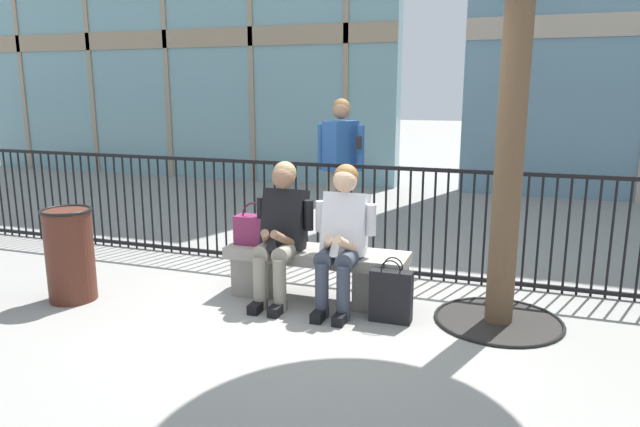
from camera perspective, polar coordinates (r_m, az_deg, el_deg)
The scene contains 9 objects.
ground_plane at distance 5.17m, azimuth -0.37°, elevation -8.37°, with size 60.00×60.00×0.00m, color gray.
stone_bench at distance 5.08m, azimuth -0.38°, elevation -5.51°, with size 1.60×0.44×0.45m.
seated_person_with_phone at distance 4.96m, azimuth -3.87°, elevation -1.43°, with size 0.52×0.66×1.21m.
seated_person_companion at distance 4.78m, azimuth 2.20°, elevation -1.95°, with size 0.52×0.66×1.21m.
handbag_on_bench at distance 5.21m, azimuth -6.44°, elevation -1.55°, with size 0.34×0.18×0.38m.
shopping_bag at distance 4.66m, azimuth 7.01°, elevation -8.00°, with size 0.33×0.13×0.52m.
bystander_at_railing at distance 6.67m, azimuth 2.04°, elevation 5.16°, with size 0.55×0.44×1.71m.
plaza_railing at distance 5.80m, azimuth 2.49°, elevation -0.42°, with size 9.54×0.04×1.09m.
trash_can at distance 5.47m, azimuth -23.39°, elevation -3.65°, with size 0.43×0.43×0.82m.
Camera 1 is at (1.64, -4.56, 1.81)m, focal length 32.53 mm.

